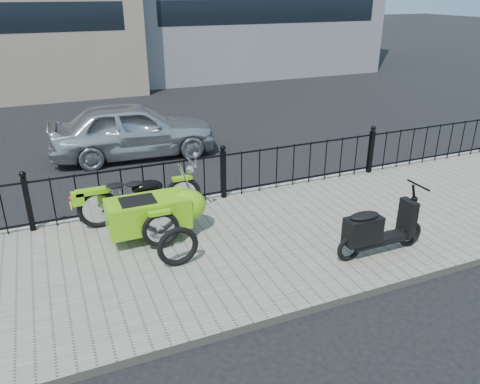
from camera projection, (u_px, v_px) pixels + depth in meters
name	position (u px, v px, depth m)	size (l,w,h in m)	color
ground	(251.00, 231.00, 8.22)	(120.00, 120.00, 0.00)	black
sidewalk	(263.00, 241.00, 7.77)	(30.00, 3.80, 0.12)	gray
curb	(221.00, 197.00, 9.41)	(30.00, 0.10, 0.12)	gray
iron_fence	(223.00, 175.00, 9.08)	(14.11, 0.11, 1.08)	black
motorcycle_sidecar	(157.00, 208.00, 7.71)	(2.28, 1.48, 0.98)	black
scooter	(376.00, 230.00, 7.11)	(1.58, 0.46, 1.07)	black
spare_tire	(178.00, 247.00, 6.86)	(0.63, 0.63, 0.09)	black
sedan_car	(133.00, 130.00, 11.65)	(1.63, 4.05, 1.38)	silver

